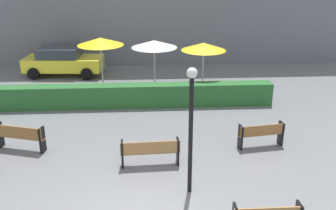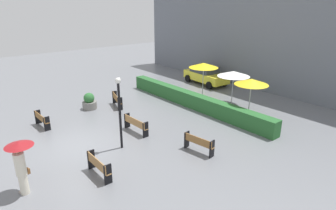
# 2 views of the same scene
# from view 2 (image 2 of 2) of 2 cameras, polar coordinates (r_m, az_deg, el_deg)

# --- Properties ---
(ground_plane) EXTENTS (60.00, 60.00, 0.00)m
(ground_plane) POSITION_cam_2_polar(r_m,az_deg,el_deg) (15.41, -17.27, -7.63)
(ground_plane) COLOR slate
(bench_far_right) EXTENTS (1.63, 0.56, 0.84)m
(bench_far_right) POSITION_cam_2_polar(r_m,az_deg,el_deg) (13.93, 6.07, -7.46)
(bench_far_right) COLOR olive
(bench_far_right) RESTS_ON ground
(bench_mid_center) EXTENTS (1.87, 0.43, 0.87)m
(bench_mid_center) POSITION_cam_2_polar(r_m,az_deg,el_deg) (16.01, -6.49, -3.71)
(bench_mid_center) COLOR #9E7242
(bench_mid_center) RESTS_ON ground
(bench_near_left) EXTENTS (1.54, 0.42, 0.84)m
(bench_near_left) POSITION_cam_2_polar(r_m,az_deg,el_deg) (18.10, -23.78, -2.57)
(bench_near_left) COLOR olive
(bench_near_left) RESTS_ON ground
(bench_near_right) EXTENTS (1.62, 0.34, 0.87)m
(bench_near_right) POSITION_cam_2_polar(r_m,az_deg,el_deg) (12.43, -13.66, -11.51)
(bench_near_right) COLOR #9E7242
(bench_near_right) RESTS_ON ground
(bench_far_left) EXTENTS (1.74, 0.80, 0.89)m
(bench_far_left) POSITION_cam_2_polar(r_m,az_deg,el_deg) (20.16, -10.13, 1.14)
(bench_far_left) COLOR olive
(bench_far_left) RESTS_ON ground
(pedestrian_with_umbrella) EXTENTS (1.01, 1.01, 2.12)m
(pedestrian_with_umbrella) POSITION_cam_2_polar(r_m,az_deg,el_deg) (11.97, -27.20, -9.78)
(pedestrian_with_umbrella) COLOR silver
(pedestrian_with_umbrella) RESTS_ON ground
(planter_pot) EXTENTS (0.95, 0.95, 1.12)m
(planter_pot) POSITION_cam_2_polar(r_m,az_deg,el_deg) (20.16, -15.32, 0.57)
(planter_pot) COLOR slate
(planter_pot) RESTS_ON ground
(lamp_post) EXTENTS (0.28, 0.28, 3.59)m
(lamp_post) POSITION_cam_2_polar(r_m,az_deg,el_deg) (13.81, -9.60, -0.12)
(lamp_post) COLOR black
(lamp_post) RESTS_ON ground
(patio_umbrella_yellow) EXTENTS (2.18, 2.18, 2.62)m
(patio_umbrella_yellow) POSITION_cam_2_polar(r_m,az_deg,el_deg) (21.69, 7.07, 7.82)
(patio_umbrella_yellow) COLOR silver
(patio_umbrella_yellow) RESTS_ON ground
(patio_umbrella_white) EXTENTS (2.22, 2.22, 2.40)m
(patio_umbrella_white) POSITION_cam_2_polar(r_m,az_deg,el_deg) (20.37, 12.87, 6.07)
(patio_umbrella_white) COLOR silver
(patio_umbrella_white) RESTS_ON ground
(patio_umbrella_yellow_far) EXTENTS (2.07, 2.07, 2.48)m
(patio_umbrella_yellow_far) POSITION_cam_2_polar(r_m,az_deg,el_deg) (18.20, 16.22, 4.45)
(patio_umbrella_yellow_far) COLOR silver
(patio_umbrella_yellow_far) RESTS_ON ground
(hedge_strip) EXTENTS (12.83, 0.70, 0.99)m
(hedge_strip) POSITION_cam_2_polar(r_m,az_deg,el_deg) (19.82, 4.87, 0.94)
(hedge_strip) COLOR #28602D
(hedge_strip) RESTS_ON ground
(building_facade) EXTENTS (28.00, 1.20, 8.36)m
(building_facade) POSITION_cam_2_polar(r_m,az_deg,el_deg) (24.64, 18.94, 12.46)
(building_facade) COLOR slate
(building_facade) RESTS_ON ground
(parked_car) EXTENTS (4.33, 2.26, 1.57)m
(parked_car) POSITION_cam_2_polar(r_m,az_deg,el_deg) (25.72, 7.46, 5.97)
(parked_car) COLOR yellow
(parked_car) RESTS_ON ground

